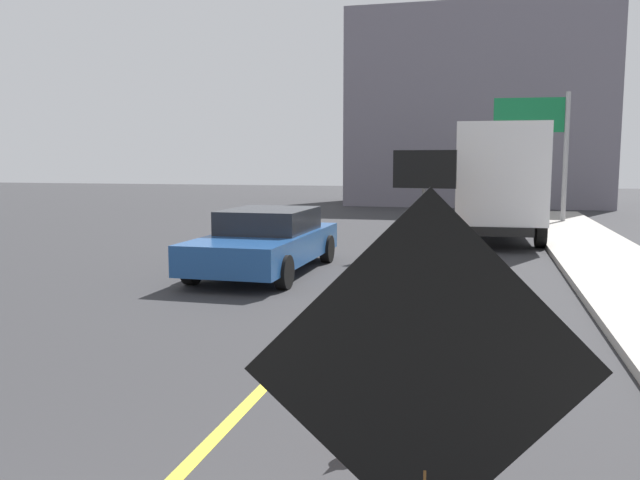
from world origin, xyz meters
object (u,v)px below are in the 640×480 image
object	(u,v)px
pickup_car	(267,240)
traffic_cone_curbside	(398,254)
arrow_board_trailer	(423,238)
traffic_cone_mid_lane	(382,327)
roadwork_sign	(426,379)
highway_guide_sign	(545,134)
traffic_cone_near_sign	(367,406)
box_truck	(497,179)
traffic_cone_far_lane	(390,280)

from	to	relation	value
pickup_car	traffic_cone_curbside	bearing A→B (deg)	20.30
arrow_board_trailer	traffic_cone_mid_lane	xyz separation A→B (m)	(0.25, -8.40, -0.16)
roadwork_sign	highway_guide_sign	size ratio (longest dim) A/B	0.47
highway_guide_sign	arrow_board_trailer	bearing A→B (deg)	-110.48
pickup_car	traffic_cone_near_sign	size ratio (longest dim) A/B	6.74
traffic_cone_near_sign	highway_guide_sign	bearing A→B (deg)	81.59
highway_guide_sign	traffic_cone_near_sign	distance (m)	21.45
box_truck	traffic_cone_far_lane	world-z (taller)	box_truck
arrow_board_trailer	highway_guide_sign	bearing A→B (deg)	69.52
traffic_cone_far_lane	box_truck	bearing A→B (deg)	78.60
arrow_board_trailer	pickup_car	size ratio (longest dim) A/B	0.53
traffic_cone_far_lane	traffic_cone_curbside	distance (m)	3.13
arrow_board_trailer	highway_guide_sign	distance (m)	10.84
roadwork_sign	box_truck	distance (m)	18.19
arrow_board_trailer	highway_guide_sign	size ratio (longest dim) A/B	0.54
box_truck	traffic_cone_curbside	xyz separation A→B (m)	(-2.21, -6.59, -1.51)
traffic_cone_near_sign	traffic_cone_far_lane	distance (m)	6.12
arrow_board_trailer	box_truck	size ratio (longest dim) A/B	0.36
traffic_cone_far_lane	traffic_cone_curbside	xyz separation A→B (m)	(-0.26, 3.12, 0.02)
arrow_board_trailer	traffic_cone_curbside	xyz separation A→B (m)	(-0.38, -2.02, -0.13)
traffic_cone_mid_lane	traffic_cone_far_lane	world-z (taller)	traffic_cone_far_lane
traffic_cone_curbside	highway_guide_sign	bearing A→B (deg)	71.14
roadwork_sign	highway_guide_sign	bearing A→B (deg)	84.08
pickup_car	box_truck	bearing A→B (deg)	56.84
roadwork_sign	arrow_board_trailer	size ratio (longest dim) A/B	0.86
pickup_car	traffic_cone_far_lane	bearing A→B (deg)	-34.93
pickup_car	arrow_board_trailer	bearing A→B (deg)	44.09
box_truck	arrow_board_trailer	bearing A→B (deg)	-111.88
pickup_car	roadwork_sign	bearing A→B (deg)	-67.59
roadwork_sign	box_truck	xyz separation A→B (m)	(0.61, 18.17, 0.39)
traffic_cone_mid_lane	traffic_cone_far_lane	size ratio (longest dim) A/B	0.97
roadwork_sign	highway_guide_sign	xyz separation A→B (m)	(2.43, 23.38, 1.95)
pickup_car	traffic_cone_mid_lane	xyz separation A→B (m)	(3.38, -5.36, -0.37)
highway_guide_sign	traffic_cone_mid_lane	bearing A→B (deg)	-100.61
arrow_board_trailer	box_truck	world-z (taller)	box_truck
box_truck	traffic_cone_curbside	world-z (taller)	box_truck
pickup_car	traffic_cone_mid_lane	distance (m)	6.35
arrow_board_trailer	highway_guide_sign	xyz separation A→B (m)	(3.65, 9.78, 2.94)
arrow_board_trailer	traffic_cone_far_lane	size ratio (longest dim) A/B	3.96
roadwork_sign	pickup_car	bearing A→B (deg)	112.41
roadwork_sign	traffic_cone_far_lane	size ratio (longest dim) A/B	3.42
traffic_cone_near_sign	traffic_cone_curbside	distance (m)	9.25
highway_guide_sign	traffic_cone_mid_lane	size ratio (longest dim) A/B	7.55
roadwork_sign	traffic_cone_far_lane	distance (m)	8.65
roadwork_sign	traffic_cone_mid_lane	world-z (taller)	roadwork_sign
highway_guide_sign	traffic_cone_far_lane	size ratio (longest dim) A/B	7.32
highway_guide_sign	roadwork_sign	bearing A→B (deg)	-95.92
roadwork_sign	traffic_cone_far_lane	xyz separation A→B (m)	(-1.35, 8.47, -1.14)
box_truck	pickup_car	world-z (taller)	box_truck
box_truck	traffic_cone_far_lane	distance (m)	10.02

